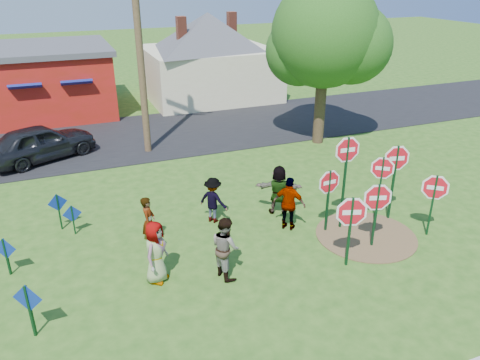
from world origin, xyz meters
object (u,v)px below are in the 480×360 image
Objects in this scene: stop_sign_d at (396,164)px; utility_pole at (138,35)px; person_b at (149,222)px; stop_sign_b at (346,160)px; stop_sign_c at (381,177)px; person_a at (156,252)px; suv at (41,142)px; leafy_tree at (327,40)px; stop_sign_a at (351,217)px.

stop_sign_d is 11.94m from utility_pole.
person_b is at bearing -101.07° from utility_pole.
stop_sign_b is 1.29m from stop_sign_c.
stop_sign_b is 6.47m from person_a.
utility_pole reaches higher than stop_sign_b.
utility_pole is (4.60, -0.65, 4.47)m from suv.
stop_sign_d reaches higher than suv.
person_a is 11.09m from suv.
stop_sign_d is 0.28× the size of utility_pole.
stop_sign_b is 10.86m from utility_pole.
stop_sign_c is at bearing -108.36° from leafy_tree.
person_b is 0.35× the size of suv.
utility_pole is at bearing 125.32° from stop_sign_a.
leafy_tree reaches higher than stop_sign_c.
stop_sign_a is 0.23× the size of utility_pole.
stop_sign_a is at bearing -134.18° from stop_sign_d.
stop_sign_a is 3.45m from stop_sign_d.
utility_pole reaches higher than stop_sign_c.
stop_sign_d is at bearing -157.48° from suv.
person_a is 1.11× the size of person_b.
leafy_tree reaches higher than person_b.
person_a is at bearing -162.59° from stop_sign_d.
stop_sign_c is 1.46× the size of person_a.
leafy_tree is at bearing -35.16° from person_b.
stop_sign_a is 12.46m from utility_pole.
stop_sign_b is at bearing -168.94° from stop_sign_d.
person_b and suv have the same top height.
utility_pole is at bearing 29.87° from person_a.
stop_sign_d is 1.56× the size of person_a.
person_a is 0.18× the size of utility_pole.
utility_pole is at bearing 10.76° from person_b.
stop_sign_b is at bearing 80.41° from stop_sign_a.
stop_sign_a is 0.50× the size of suv.
stop_sign_d is at bearing -56.39° from utility_pole.
utility_pole is (-4.47, 9.47, 2.88)m from stop_sign_b.
stop_sign_b is 1.25× the size of stop_sign_c.
person_a is 0.24× the size of leafy_tree.
utility_pole is at bearing 137.29° from stop_sign_d.
stop_sign_c is 0.56× the size of suv.
stop_sign_b reaches higher than suv.
suv is at bearing 142.25° from stop_sign_a.
stop_sign_b reaches higher than stop_sign_c.
utility_pole is 1.32× the size of leafy_tree.
stop_sign_d is 1.72× the size of person_b.
stop_sign_c is 0.26× the size of utility_pole.
leafy_tree is at bearing -10.48° from person_a.
stop_sign_a is 0.70× the size of stop_sign_b.
stop_sign_d is 8.24m from person_a.
person_a is 0.39× the size of suv.
stop_sign_c is (2.08, 1.46, 0.30)m from stop_sign_a.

